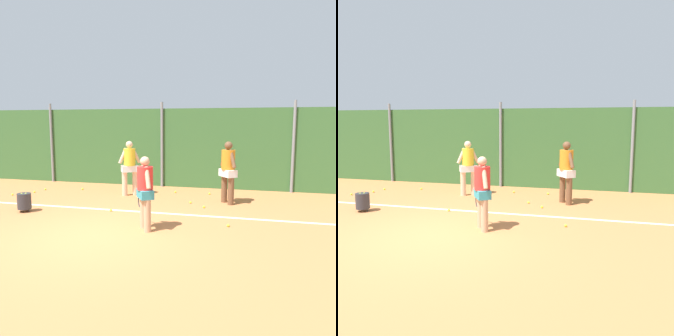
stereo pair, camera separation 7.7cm
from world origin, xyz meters
TOP-DOWN VIEW (x-y plane):
  - ground_plane at (0.00, 1.74)m, footprint 24.44×24.44m
  - hedge_fence_backdrop at (0.00, 5.91)m, footprint 15.89×0.25m
  - fence_post_left at (-4.58, 5.74)m, footprint 0.10×0.10m
  - fence_post_center at (0.00, 5.74)m, footprint 0.10×0.10m
  - fence_post_right at (4.58, 5.74)m, footprint 0.10×0.10m
  - court_baseline_paint at (0.00, 2.07)m, footprint 11.61×0.10m
  - player_foreground_near at (0.97, 0.67)m, footprint 0.53×0.63m
  - player_midcourt at (2.57, 3.60)m, footprint 0.57×0.64m
  - player_backcourt_far at (-0.62, 3.99)m, footprint 0.65×0.54m
  - ball_hopper at (-2.64, 1.35)m, footprint 0.36×0.36m
  - tennis_ball_0 at (2.75, 1.31)m, footprint 0.07×0.07m
  - tennis_ball_1 at (1.91, 4.71)m, footprint 0.07×0.07m
  - tennis_ball_2 at (-3.83, 4.06)m, footprint 0.07×0.07m
  - tennis_ball_3 at (0.74, 4.72)m, footprint 0.07×0.07m
  - tennis_ball_4 at (1.97, 2.89)m, footprint 0.07×0.07m
  - tennis_ball_5 at (-4.36, 3.02)m, footprint 0.07×0.07m
  - tennis_ball_7 at (-3.93, 3.57)m, footprint 0.07×0.07m
  - tennis_ball_9 at (-2.58, 4.42)m, footprint 0.07×0.07m
  - tennis_ball_10 at (-0.41, 1.93)m, footprint 0.07×0.07m
  - tennis_ball_11 at (1.51, 3.33)m, footprint 0.07×0.07m

SIDE VIEW (x-z plane):
  - ground_plane at x=0.00m, z-range 0.00..0.00m
  - court_baseline_paint at x=0.00m, z-range 0.00..0.01m
  - tennis_ball_0 at x=2.75m, z-range 0.00..0.07m
  - tennis_ball_1 at x=1.91m, z-range 0.00..0.07m
  - tennis_ball_2 at x=-3.83m, z-range 0.00..0.07m
  - tennis_ball_3 at x=0.74m, z-range 0.00..0.07m
  - tennis_ball_4 at x=1.97m, z-range 0.00..0.07m
  - tennis_ball_5 at x=-4.36m, z-range 0.00..0.07m
  - tennis_ball_7 at x=-3.93m, z-range 0.00..0.07m
  - tennis_ball_9 at x=-2.58m, z-range 0.00..0.07m
  - tennis_ball_10 at x=-0.41m, z-range 0.00..0.07m
  - tennis_ball_11 at x=1.51m, z-range 0.00..0.07m
  - ball_hopper at x=-2.64m, z-range 0.03..0.55m
  - player_foreground_near at x=0.97m, z-range 0.10..1.74m
  - player_backcourt_far at x=-0.62m, z-range 0.11..1.89m
  - player_midcourt at x=2.57m, z-range 0.11..1.94m
  - hedge_fence_backdrop at x=0.00m, z-range 0.00..2.88m
  - fence_post_left at x=-4.58m, z-range 0.00..3.12m
  - fence_post_center at x=0.00m, z-range 0.00..3.12m
  - fence_post_right at x=4.58m, z-range 0.00..3.12m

